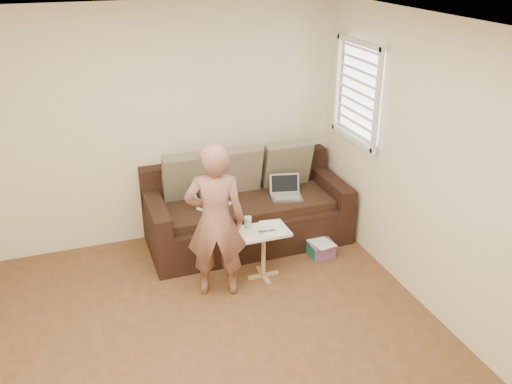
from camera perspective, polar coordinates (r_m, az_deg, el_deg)
floor at (r=4.70m, az=-3.60°, el=-16.99°), size 4.50×4.50×0.00m
ceiling at (r=3.55m, az=-4.76°, el=16.16°), size 4.50×4.50×0.00m
wall_back at (r=6.00m, az=-10.05°, el=6.65°), size 4.00×0.00×4.00m
wall_right at (r=4.83m, az=19.38°, el=1.06°), size 0.00×4.50×4.50m
window_blinds at (r=5.84m, az=10.52°, el=10.23°), size 0.12×0.88×1.08m
sofa at (r=6.08m, az=-0.90°, el=-1.60°), size 2.20×0.95×0.85m
pillow_left at (r=5.98m, az=-7.07°, el=1.59°), size 0.55×0.29×0.57m
pillow_mid at (r=6.11m, az=-2.03°, el=2.26°), size 0.55×0.27×0.57m
pillow_right at (r=6.29m, az=3.24°, el=2.91°), size 0.55×0.28×0.57m
laptop_silver at (r=6.08m, az=3.23°, el=-0.67°), size 0.38×0.31×0.22m
laptop_white at (r=5.90m, az=-4.32°, el=-1.52°), size 0.41×0.40×0.24m
person at (r=5.06m, az=-4.24°, el=-3.05°), size 0.65×0.52×1.54m
side_table at (r=5.52m, az=0.78°, el=-6.41°), size 0.49×0.34×0.53m
drinking_glass at (r=5.40m, az=-0.84°, el=-3.19°), size 0.07×0.07×0.12m
scissors at (r=5.36m, az=1.16°, el=-4.08°), size 0.19×0.12×0.02m
paper_on_table at (r=5.44m, az=1.71°, el=-3.65°), size 0.25×0.33×0.00m
striped_box at (r=6.00m, az=6.74°, el=-5.89°), size 0.27×0.27×0.17m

